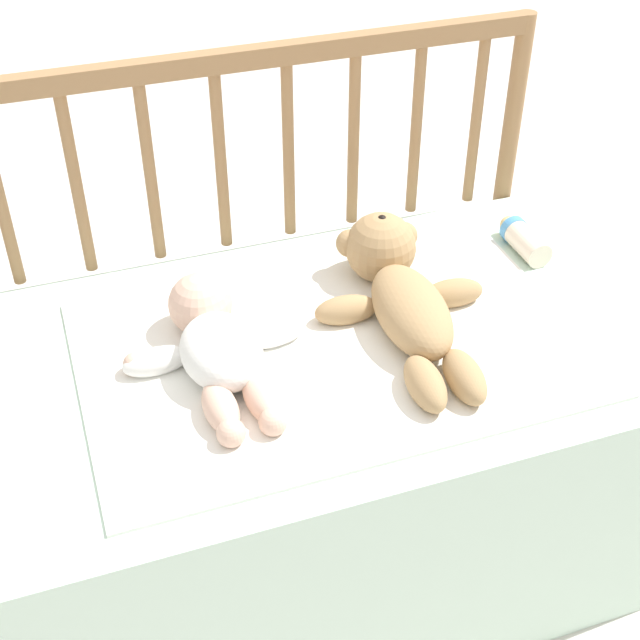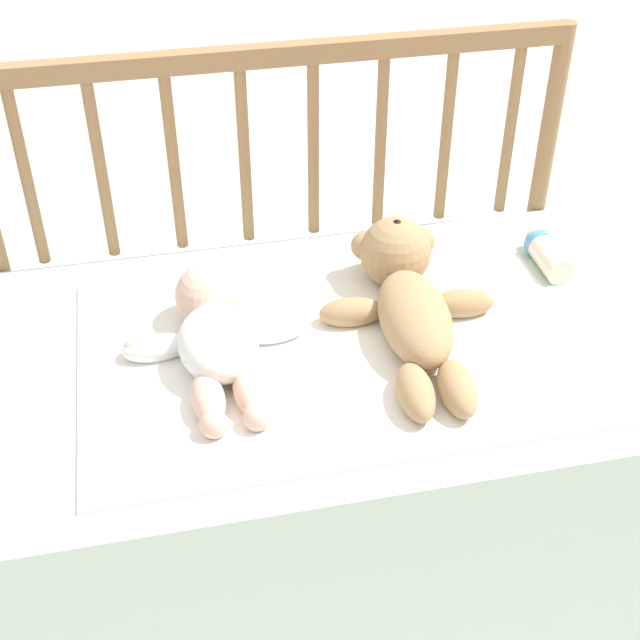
{
  "view_description": "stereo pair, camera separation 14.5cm",
  "coord_description": "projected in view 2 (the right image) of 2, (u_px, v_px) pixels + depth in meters",
  "views": [
    {
      "loc": [
        -0.38,
        -1.09,
        1.48
      ],
      "look_at": [
        0.0,
        -0.0,
        0.59
      ],
      "focal_mm": 50.0,
      "sensor_mm": 36.0,
      "label": 1
    },
    {
      "loc": [
        -0.24,
        -1.13,
        1.48
      ],
      "look_at": [
        0.0,
        -0.0,
        0.59
      ],
      "focal_mm": 50.0,
      "sensor_mm": 36.0,
      "label": 2
    }
  ],
  "objects": [
    {
      "name": "ground_plane",
      "position": [
        320.0,
        548.0,
        1.81
      ],
      "size": [
        12.0,
        12.0,
        0.0
      ],
      "primitive_type": "plane",
      "color": "silver"
    },
    {
      "name": "crib_mattress",
      "position": [
        320.0,
        457.0,
        1.65
      ],
      "size": [
        1.12,
        0.68,
        0.53
      ],
      "color": "silver",
      "rests_on": "ground_plane"
    },
    {
      "name": "crib_rail",
      "position": [
        280.0,
        188.0,
        1.71
      ],
      "size": [
        1.12,
        0.04,
        0.92
      ],
      "color": "#997047",
      "rests_on": "ground_plane"
    },
    {
      "name": "blanket",
      "position": [
        331.0,
        349.0,
        1.48
      ],
      "size": [
        0.82,
        0.54,
        0.01
      ],
      "color": "white",
      "rests_on": "crib_mattress"
    },
    {
      "name": "teddy_bear",
      "position": [
        408.0,
        297.0,
        1.52
      ],
      "size": [
        0.31,
        0.46,
        0.13
      ],
      "color": "tan",
      "rests_on": "crib_mattress"
    },
    {
      "name": "baby",
      "position": [
        216.0,
        338.0,
        1.44
      ],
      "size": [
        0.31,
        0.36,
        0.11
      ],
      "color": "white",
      "rests_on": "crib_mattress"
    },
    {
      "name": "baby_bottle",
      "position": [
        546.0,
        253.0,
        1.67
      ],
      "size": [
        0.05,
        0.14,
        0.05
      ],
      "color": "#F4E5CC",
      "rests_on": "crib_mattress"
    }
  ]
}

